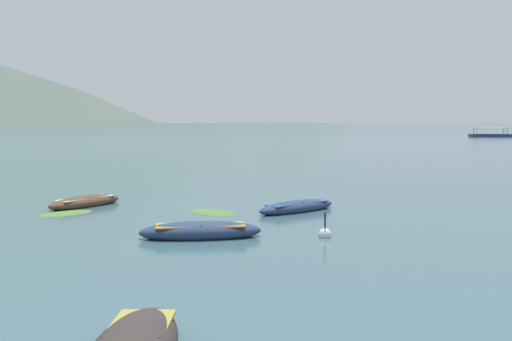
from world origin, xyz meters
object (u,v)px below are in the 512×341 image
at_px(ferry_0, 490,135).
at_px(mooring_buoy, 325,234).
at_px(rowboat_1, 201,231).
at_px(rowboat_4, 297,207).
at_px(rowboat_0, 85,202).

height_order(ferry_0, mooring_buoy, ferry_0).
distance_m(rowboat_1, rowboat_4, 7.20).
relative_size(rowboat_1, rowboat_4, 1.10).
xyz_separation_m(rowboat_0, rowboat_4, (10.16, -1.29, -0.00)).
relative_size(ferry_0, mooring_buoy, 9.73).
distance_m(rowboat_0, rowboat_1, 10.00).
xyz_separation_m(rowboat_0, ferry_0, (62.90, 124.93, 0.25)).
bearing_deg(rowboat_4, ferry_0, 67.32).
xyz_separation_m(rowboat_4, mooring_buoy, (0.80, -5.99, -0.09)).
xyz_separation_m(rowboat_0, rowboat_1, (6.58, -7.53, 0.03)).
distance_m(rowboat_4, ferry_0, 136.79).
height_order(rowboat_0, ferry_0, ferry_0).
bearing_deg(rowboat_0, rowboat_4, -7.21).
relative_size(rowboat_0, rowboat_4, 1.04).
bearing_deg(rowboat_1, ferry_0, 66.96).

